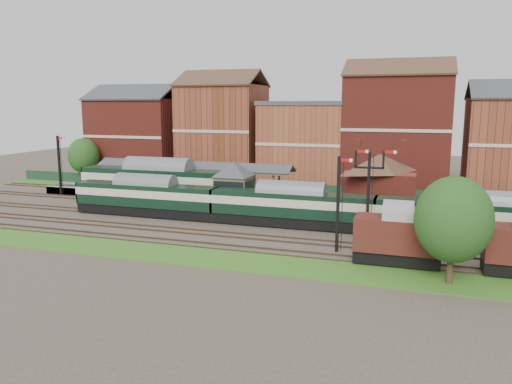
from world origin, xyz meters
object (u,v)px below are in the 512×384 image
(signal_box, at_px, (234,187))
(dmu_train, at_px, (291,205))
(goods_van_a, at_px, (397,237))
(platform_railcar, at_px, (159,182))
(semaphore_bracket, at_px, (369,190))

(signal_box, xyz_separation_m, dmu_train, (7.30, -3.25, -0.97))
(dmu_train, bearing_deg, goods_van_a, -40.38)
(dmu_train, bearing_deg, platform_railcar, 160.50)
(signal_box, xyz_separation_m, platform_railcar, (-11.05, 3.25, -0.47))
(dmu_train, bearing_deg, signal_box, 156.01)
(semaphore_bracket, height_order, goods_van_a, semaphore_bracket)
(platform_railcar, height_order, goods_van_a, platform_railcar)
(signal_box, height_order, semaphore_bracket, semaphore_bracket)
(signal_box, distance_m, goods_van_a, 21.70)
(platform_railcar, bearing_deg, semaphore_bracket, -19.03)
(dmu_train, relative_size, goods_van_a, 7.72)
(signal_box, height_order, platform_railcar, signal_box)
(platform_railcar, xyz_separation_m, goods_van_a, (28.93, -15.50, -0.53))
(semaphore_bracket, distance_m, goods_van_a, 7.50)
(platform_railcar, bearing_deg, dmu_train, -19.50)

